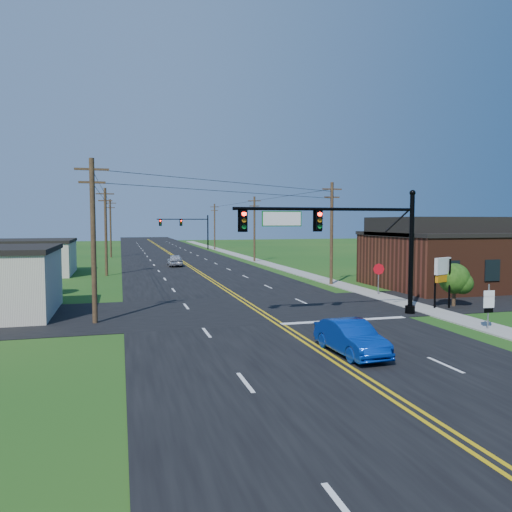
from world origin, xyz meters
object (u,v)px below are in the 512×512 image
object	(u,v)px
stop_sign	(379,272)
signal_mast_far	(186,227)
signal_mast_main	(343,236)
route_sign	(489,303)
blue_car	(351,338)

from	to	relation	value
stop_sign	signal_mast_far	bearing A→B (deg)	107.36
signal_mast_main	route_sign	size ratio (longest dim) A/B	4.72
signal_mast_main	signal_mast_far	bearing A→B (deg)	89.92
signal_mast_main	signal_mast_far	xyz separation A→B (m)	(0.10, 72.00, -0.20)
stop_sign	route_sign	bearing A→B (deg)	-81.12
blue_car	route_sign	bearing A→B (deg)	12.70
signal_mast_far	blue_car	distance (m)	79.74
route_sign	blue_car	bearing A→B (deg)	-158.05
signal_mast_far	blue_car	bearing A→B (deg)	-92.35
signal_mast_main	blue_car	distance (m)	9.16
signal_mast_main	signal_mast_far	size ratio (longest dim) A/B	1.03
signal_mast_far	signal_mast_main	bearing A→B (deg)	-90.08
blue_car	route_sign	size ratio (longest dim) A/B	1.79
stop_sign	signal_mast_main	bearing A→B (deg)	-119.27
route_sign	stop_sign	bearing A→B (deg)	93.50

